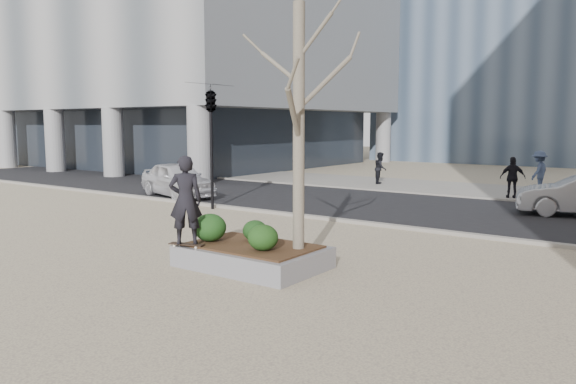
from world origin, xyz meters
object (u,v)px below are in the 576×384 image
Objects in this scene: planter at (252,257)px; skateboarder at (186,200)px; skateboard at (187,245)px; police_car at (177,179)px.

planter is 1.58× the size of skateboarder.
skateboarder is (0.00, -0.00, 0.98)m from skateboard.
skateboarder is 12.03m from police_car.
skateboard is 0.98m from skateboarder.
planter is 3.85× the size of skateboard.
skateboarder is at bearing -115.12° from police_car.
skateboard is (-1.10, -0.88, 0.26)m from planter.
skateboarder reaches higher than police_car.
skateboard reaches higher than planter.
skateboard is 0.18× the size of police_car.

